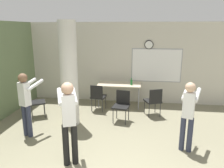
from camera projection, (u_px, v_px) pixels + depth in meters
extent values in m
cube|color=beige|center=(126.00, 63.00, 7.70)|extent=(8.00, 0.12, 2.80)
cylinder|color=black|center=(149.00, 45.00, 7.36)|extent=(0.30, 0.03, 0.30)
cylinder|color=white|center=(149.00, 45.00, 7.35)|extent=(0.25, 0.01, 0.25)
cube|color=#99999E|center=(156.00, 65.00, 7.51)|extent=(1.70, 0.01, 1.16)
cube|color=white|center=(156.00, 65.00, 7.50)|extent=(1.64, 0.02, 1.10)
cylinder|color=silver|center=(69.00, 74.00, 5.80)|extent=(0.46, 0.46, 2.80)
cube|color=beige|center=(119.00, 84.00, 7.37)|extent=(1.45, 0.73, 0.03)
cylinder|color=gray|center=(99.00, 97.00, 7.27)|extent=(0.04, 0.04, 0.74)
cylinder|color=gray|center=(139.00, 99.00, 7.09)|extent=(0.04, 0.04, 0.74)
cylinder|color=gray|center=(102.00, 92.00, 7.85)|extent=(0.04, 0.04, 0.74)
cylinder|color=gray|center=(139.00, 93.00, 7.67)|extent=(0.04, 0.04, 0.74)
cylinder|color=#1E6B2D|center=(131.00, 82.00, 7.22)|extent=(0.07, 0.07, 0.16)
cylinder|color=#1E6B2D|center=(131.00, 79.00, 7.19)|extent=(0.03, 0.03, 0.07)
cube|color=black|center=(99.00, 97.00, 7.03)|extent=(0.49, 0.49, 0.04)
cube|color=black|center=(96.00, 92.00, 6.78)|extent=(0.40, 0.08, 0.40)
cylinder|color=#333333|center=(106.00, 102.00, 7.21)|extent=(0.02, 0.02, 0.43)
cylinder|color=#333333|center=(95.00, 101.00, 7.30)|extent=(0.02, 0.02, 0.43)
cylinder|color=#333333|center=(102.00, 106.00, 6.87)|extent=(0.02, 0.02, 0.43)
cylinder|color=#333333|center=(92.00, 105.00, 6.96)|extent=(0.02, 0.02, 0.43)
cube|color=black|center=(153.00, 101.00, 6.61)|extent=(0.57, 0.57, 0.04)
cube|color=black|center=(156.00, 96.00, 6.36)|extent=(0.38, 0.17, 0.40)
cylinder|color=#333333|center=(155.00, 106.00, 6.88)|extent=(0.02, 0.02, 0.43)
cylinder|color=#333333|center=(145.00, 107.00, 6.79)|extent=(0.02, 0.02, 0.43)
cylinder|color=#333333|center=(160.00, 110.00, 6.54)|extent=(0.02, 0.02, 0.43)
cylinder|color=#333333|center=(149.00, 111.00, 6.45)|extent=(0.02, 0.02, 0.43)
cube|color=black|center=(38.00, 102.00, 6.50)|extent=(0.60, 0.60, 0.04)
cube|color=black|center=(30.00, 96.00, 6.37)|extent=(0.22, 0.36, 0.40)
cylinder|color=#333333|center=(45.00, 111.00, 6.45)|extent=(0.02, 0.02, 0.43)
cylinder|color=#333333|center=(44.00, 107.00, 6.78)|extent=(0.02, 0.02, 0.43)
cylinder|color=#333333|center=(32.00, 113.00, 6.33)|extent=(0.02, 0.02, 0.43)
cylinder|color=#333333|center=(32.00, 108.00, 6.66)|extent=(0.02, 0.02, 0.43)
cube|color=black|center=(121.00, 107.00, 6.14)|extent=(0.51, 0.51, 0.04)
cube|color=black|center=(123.00, 97.00, 6.27)|extent=(0.40, 0.10, 0.40)
cylinder|color=#333333|center=(113.00, 116.00, 6.08)|extent=(0.02, 0.02, 0.43)
cylinder|color=#333333|center=(126.00, 118.00, 5.97)|extent=(0.02, 0.02, 0.43)
cylinder|color=#333333|center=(117.00, 111.00, 6.41)|extent=(0.02, 0.02, 0.43)
cylinder|color=#333333|center=(129.00, 113.00, 6.31)|extent=(0.02, 0.02, 0.43)
cylinder|color=#2D3347|center=(29.00, 121.00, 5.28)|extent=(0.12, 0.12, 0.80)
cylinder|color=#2D3347|center=(25.00, 120.00, 5.36)|extent=(0.12, 0.12, 0.80)
cube|color=white|center=(24.00, 94.00, 5.15)|extent=(0.28, 0.26, 0.57)
sphere|color=brown|center=(23.00, 78.00, 5.06)|extent=(0.22, 0.22, 0.22)
cylinder|color=white|center=(35.00, 85.00, 5.24)|extent=(0.27, 0.50, 0.23)
cylinder|color=white|center=(28.00, 84.00, 5.36)|extent=(0.27, 0.50, 0.23)
cylinder|color=#2D3347|center=(190.00, 135.00, 4.64)|extent=(0.11, 0.11, 0.77)
cylinder|color=#2D3347|center=(182.00, 133.00, 4.71)|extent=(0.11, 0.11, 0.77)
cube|color=white|center=(189.00, 105.00, 4.51)|extent=(0.27, 0.24, 0.55)
sphere|color=#D8AD8C|center=(190.00, 87.00, 4.41)|extent=(0.21, 0.21, 0.21)
cylinder|color=white|center=(197.00, 95.00, 4.59)|extent=(0.24, 0.48, 0.22)
cylinder|color=white|center=(185.00, 93.00, 4.71)|extent=(0.24, 0.48, 0.22)
cube|color=white|center=(187.00, 91.00, 4.90)|extent=(0.08, 0.13, 0.04)
cylinder|color=black|center=(75.00, 144.00, 4.21)|extent=(0.12, 0.12, 0.84)
cylinder|color=black|center=(66.00, 145.00, 4.17)|extent=(0.12, 0.12, 0.84)
cube|color=white|center=(68.00, 110.00, 4.02)|extent=(0.30, 0.27, 0.59)
sphere|color=tan|center=(67.00, 88.00, 3.92)|extent=(0.23, 0.23, 0.23)
cylinder|color=white|center=(74.00, 96.00, 4.22)|extent=(0.29, 0.52, 0.24)
cylinder|color=white|center=(60.00, 97.00, 4.15)|extent=(0.29, 0.52, 0.24)
cube|color=white|center=(59.00, 93.00, 4.37)|extent=(0.09, 0.13, 0.04)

